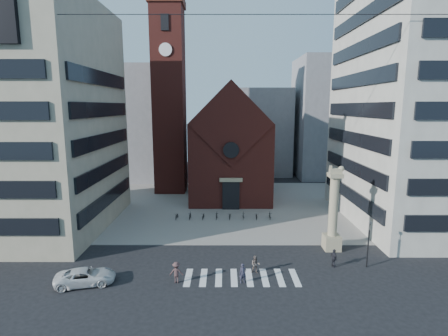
{
  "coord_description": "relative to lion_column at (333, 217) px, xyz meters",
  "views": [
    {
      "loc": [
        -0.92,
        -30.64,
        14.37
      ],
      "look_at": [
        -0.96,
        8.0,
        7.54
      ],
      "focal_mm": 28.0,
      "sensor_mm": 36.0,
      "label": 1
    }
  ],
  "objects": [
    {
      "name": "scooter_3",
      "position": [
        -11.92,
        9.57,
        -2.96
      ],
      "size": [
        0.5,
        1.52,
        0.9
      ],
      "primitive_type": "imported",
      "rotation": [
        0.0,
        0.0,
        -0.05
      ],
      "color": "black",
      "rests_on": "piazza"
    },
    {
      "name": "bg_block_mid",
      "position": [
        -4.01,
        42.0,
        5.54
      ],
      "size": [
        14.0,
        12.0,
        18.0
      ],
      "primitive_type": "cube",
      "color": "gray",
      "rests_on": "ground"
    },
    {
      "name": "campanile",
      "position": [
        -20.01,
        25.0,
        12.28
      ],
      "size": [
        5.5,
        5.5,
        31.2
      ],
      "color": "maroon",
      "rests_on": "ground"
    },
    {
      "name": "bg_block_left",
      "position": [
        -30.01,
        37.0,
        7.54
      ],
      "size": [
        16.0,
        14.0,
        22.0
      ],
      "primitive_type": "cube",
      "color": "gray",
      "rests_on": "ground"
    },
    {
      "name": "traffic_light",
      "position": [
        1.99,
        -4.0,
        -1.17
      ],
      "size": [
        0.13,
        0.16,
        4.3
      ],
      "color": "black",
      "rests_on": "ground"
    },
    {
      "name": "bg_block_right",
      "position": [
        11.99,
        39.0,
        8.54
      ],
      "size": [
        16.0,
        14.0,
        24.0
      ],
      "primitive_type": "cube",
      "color": "gray",
      "rests_on": "ground"
    },
    {
      "name": "pedestrian_3",
      "position": [
        -14.88,
        -6.83,
        -2.57
      ],
      "size": [
        1.15,
        0.66,
        1.78
      ],
      "primitive_type": "imported",
      "rotation": [
        0.0,
        0.0,
        3.14
      ],
      "color": "#483030",
      "rests_on": "ground"
    },
    {
      "name": "scooter_4",
      "position": [
        -10.2,
        9.57,
        -3.0
      ],
      "size": [
        0.62,
        1.57,
        0.81
      ],
      "primitive_type": "imported",
      "rotation": [
        0.0,
        0.0,
        -0.05
      ],
      "color": "black",
      "rests_on": "piazza"
    },
    {
      "name": "lion_column",
      "position": [
        0.0,
        0.0,
        0.0
      ],
      "size": [
        1.63,
        1.6,
        8.68
      ],
      "color": "tan",
      "rests_on": "ground"
    },
    {
      "name": "pedestrian_2",
      "position": [
        -1.01,
        -3.98,
        -2.62
      ],
      "size": [
        0.66,
        1.06,
        1.68
      ],
      "primitive_type": "imported",
      "rotation": [
        0.0,
        0.0,
        1.85
      ],
      "color": "#222229",
      "rests_on": "ground"
    },
    {
      "name": "piazza",
      "position": [
        -10.01,
        16.0,
        -3.43
      ],
      "size": [
        46.0,
        30.0,
        0.05
      ],
      "primitive_type": "cube",
      "color": "gray",
      "rests_on": "ground"
    },
    {
      "name": "scooter_2",
      "position": [
        -13.63,
        9.57,
        -3.0
      ],
      "size": [
        0.62,
        1.57,
        0.81
      ],
      "primitive_type": "imported",
      "rotation": [
        0.0,
        0.0,
        -0.05
      ],
      "color": "black",
      "rests_on": "piazza"
    },
    {
      "name": "building_right",
      "position": [
        13.99,
        9.0,
        12.54
      ],
      "size": [
        18.0,
        22.0,
        32.0
      ],
      "primitive_type": "cube",
      "color": "beige",
      "rests_on": "ground"
    },
    {
      "name": "scooter_5",
      "position": [
        -8.49,
        9.57,
        -2.96
      ],
      "size": [
        0.5,
        1.52,
        0.9
      ],
      "primitive_type": "imported",
      "rotation": [
        0.0,
        0.0,
        -0.05
      ],
      "color": "black",
      "rests_on": "piazza"
    },
    {
      "name": "scooter_7",
      "position": [
        -5.06,
        9.57,
        -2.96
      ],
      "size": [
        0.5,
        1.52,
        0.9
      ],
      "primitive_type": "imported",
      "rotation": [
        0.0,
        0.0,
        -0.05
      ],
      "color": "black",
      "rests_on": "piazza"
    },
    {
      "name": "zebra_crossing",
      "position": [
        -9.46,
        -6.0,
        -3.45
      ],
      "size": [
        10.2,
        3.2,
        0.01
      ],
      "primitive_type": null,
      "color": "white",
      "rests_on": "ground"
    },
    {
      "name": "building_left",
      "position": [
        -34.01,
        7.0,
        9.54
      ],
      "size": [
        18.0,
        20.0,
        26.0
      ],
      "primitive_type": "cube",
      "color": "tan",
      "rests_on": "ground"
    },
    {
      "name": "scooter_6",
      "position": [
        -6.77,
        9.57,
        -3.0
      ],
      "size": [
        0.62,
        1.57,
        0.81
      ],
      "primitive_type": "imported",
      "rotation": [
        0.0,
        0.0,
        -0.05
      ],
      "color": "black",
      "rests_on": "piazza"
    },
    {
      "name": "scooter_1",
      "position": [
        -15.35,
        9.57,
        -2.96
      ],
      "size": [
        0.5,
        1.52,
        0.9
      ],
      "primitive_type": "imported",
      "rotation": [
        0.0,
        0.0,
        -0.05
      ],
      "color": "black",
      "rests_on": "piazza"
    },
    {
      "name": "church",
      "position": [
        -10.01,
        22.04,
        4.53
      ],
      "size": [
        12.0,
        16.65,
        18.0
      ],
      "color": "maroon",
      "rests_on": "ground"
    },
    {
      "name": "pedestrian_1",
      "position": [
        -8.21,
        -5.15,
        -2.67
      ],
      "size": [
        0.85,
        0.71,
        1.58
      ],
      "primitive_type": "imported",
      "rotation": [
        0.0,
        0.0,
        -0.16
      ],
      "color": "#645650",
      "rests_on": "ground"
    },
    {
      "name": "pedestrian_0",
      "position": [
        -9.41,
        -6.88,
        -2.63
      ],
      "size": [
        0.67,
        0.52,
        1.64
      ],
      "primitive_type": "imported",
      "rotation": [
        0.0,
        0.0,
        0.23
      ],
      "color": "#2C2B3C",
      "rests_on": "ground"
    },
    {
      "name": "white_car",
      "position": [
        -22.3,
        -7.13,
        -2.8
      ],
      "size": [
        5.1,
        3.24,
        1.31
      ],
      "primitive_type": "imported",
      "rotation": [
        0.0,
        0.0,
        1.81
      ],
      "color": "silver",
      "rests_on": "ground"
    },
    {
      "name": "scooter_0",
      "position": [
        -17.07,
        9.57,
        -3.0
      ],
      "size": [
        0.62,
        1.57,
        0.81
      ],
      "primitive_type": "imported",
      "rotation": [
        0.0,
        0.0,
        -0.05
      ],
      "color": "black",
      "rests_on": "piazza"
    },
    {
      "name": "ground",
      "position": [
        -10.01,
        -3.0,
        -3.46
      ],
      "size": [
        120.0,
        120.0,
        0.0
      ],
      "primitive_type": "plane",
      "color": "black",
      "rests_on": "ground"
    }
  ]
}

